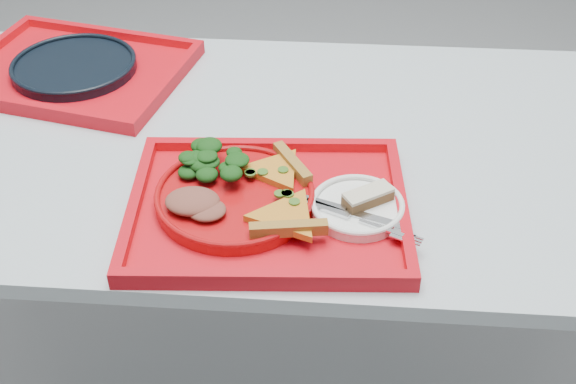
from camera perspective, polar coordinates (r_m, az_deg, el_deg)
The scene contains 13 objects.
table at distance 1.39m, azimuth -1.17°, elevation 1.59°, with size 1.60×0.80×0.75m.
tray_main at distance 1.18m, azimuth -1.59°, elevation -1.47°, with size 0.45×0.35×0.01m, color red.
tray_far at distance 1.62m, azimuth -16.44°, elevation 9.00°, with size 0.45×0.35×0.01m, color red.
dinner_plate at distance 1.18m, azimuth -4.20°, elevation -0.48°, with size 0.26×0.26×0.02m, color #A70B0D.
side_plate at distance 1.17m, azimuth 5.50°, elevation -1.32°, with size 0.15×0.15×0.01m, color white.
navy_plate at distance 1.61m, azimuth -16.53°, elevation 9.43°, with size 0.26×0.26×0.02m, color black.
pizza_slice_a at distance 1.12m, azimuth -0.09°, elevation -1.77°, with size 0.14×0.12×0.02m, color gold, non-canonical shape.
pizza_slice_b at distance 1.21m, azimuth -0.99°, elevation 1.88°, with size 0.13×0.11×0.02m, color gold, non-canonical shape.
salad_heap at distance 1.21m, azimuth -5.78°, elevation 2.49°, with size 0.10×0.09×0.05m, color black.
meat_portion at distance 1.15m, azimuth -7.55°, elevation -0.73°, with size 0.09×0.07×0.03m, color brown.
dessert_bar at distance 1.16m, azimuth 6.34°, elevation -0.37°, with size 0.09×0.07×0.02m.
knife at distance 1.14m, azimuth 5.28°, elevation -1.62°, with size 0.18×0.02×0.01m, color silver.
fork at distance 1.13m, azimuth 5.57°, elevation -2.18°, with size 0.18×0.02×0.01m, color silver.
Camera 1 is at (0.11, -1.11, 1.52)m, focal length 45.00 mm.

